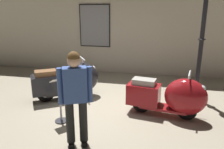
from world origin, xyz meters
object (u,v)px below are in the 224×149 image
Objects in this scene: scooter_0 at (72,80)px; visitor_0 at (75,94)px; lamppost at (203,27)px; info_stanchion at (60,104)px; scooter_1 at (172,97)px.

visitor_0 reaches higher than scooter_0.
info_stanchion is at bearing -146.50° from lamppost.
lamppost reaches higher than info_stanchion.
scooter_0 reaches higher than info_stanchion.
lamppost is at bearing 70.71° from scooter_1.
visitor_0 is at bearing -48.97° from info_stanchion.
scooter_1 is 1.99m from lamppost.
visitor_0 is (-1.65, -1.48, 0.50)m from scooter_1.
lamppost is 1.80× the size of visitor_0.
scooter_0 is at bearing 101.82° from info_stanchion.
scooter_1 is (2.57, -0.58, -0.01)m from scooter_0.
visitor_0 is (-2.32, -2.72, -0.89)m from lamppost.
scooter_1 reaches higher than info_stanchion.
scooter_1 is at bearing 17.55° from info_stanchion.
scooter_1 is at bearing -46.57° from scooter_0.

